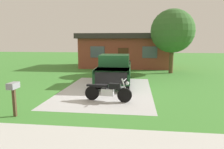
# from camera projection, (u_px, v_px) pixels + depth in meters

# --- Properties ---
(ground_plane) EXTENTS (80.00, 80.00, 0.00)m
(ground_plane) POSITION_uv_depth(u_px,v_px,m) (106.00, 90.00, 11.65)
(ground_plane) COLOR #418533
(driveway_pad) EXTENTS (4.94, 7.63, 0.01)m
(driveway_pad) POSITION_uv_depth(u_px,v_px,m) (106.00, 90.00, 11.65)
(driveway_pad) COLOR #B6B6B6
(driveway_pad) RESTS_ON ground
(sidewalk_strip) EXTENTS (36.00, 1.80, 0.01)m
(sidewalk_strip) POSITION_uv_depth(u_px,v_px,m) (75.00, 140.00, 5.77)
(sidewalk_strip) COLOR beige
(sidewalk_strip) RESTS_ON ground
(motorcycle) EXTENTS (2.21, 0.70, 1.09)m
(motorcycle) POSITION_uv_depth(u_px,v_px,m) (108.00, 91.00, 9.48)
(motorcycle) COLOR black
(motorcycle) RESTS_ON ground
(pickup_truck) EXTENTS (2.15, 5.68, 1.90)m
(pickup_truck) POSITION_uv_depth(u_px,v_px,m) (115.00, 69.00, 13.63)
(pickup_truck) COLOR black
(pickup_truck) RESTS_ON ground
(mailbox) EXTENTS (0.26, 0.48, 1.26)m
(mailbox) POSITION_uv_depth(u_px,v_px,m) (13.00, 90.00, 7.46)
(mailbox) COLOR #4C3823
(mailbox) RESTS_ON ground
(shade_tree) EXTENTS (3.66, 3.66, 5.41)m
(shade_tree) POSITION_uv_depth(u_px,v_px,m) (172.00, 31.00, 17.47)
(shade_tree) COLOR brown
(shade_tree) RESTS_ON ground
(neighbor_house) EXTENTS (9.60, 5.60, 3.50)m
(neighbor_house) POSITION_uv_depth(u_px,v_px,m) (125.00, 50.00, 22.42)
(neighbor_house) COLOR brown
(neighbor_house) RESTS_ON ground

